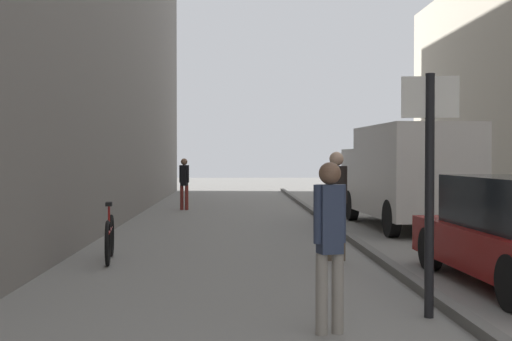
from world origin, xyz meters
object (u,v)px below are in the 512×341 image
object	(u,v)px
pedestrian_main_foreground	(184,180)
street_sign_post	(430,173)
pedestrian_mid_block	(330,235)
pedestrian_far_crossing	(336,198)
bicycle_leaning	(110,238)
delivery_van	(406,174)

from	to	relation	value
pedestrian_main_foreground	street_sign_post	bearing A→B (deg)	-60.23
pedestrian_mid_block	pedestrian_far_crossing	xyz separation A→B (m)	(0.76, 4.62, 0.07)
pedestrian_main_foreground	bicycle_leaning	distance (m)	10.70
bicycle_leaning	pedestrian_main_foreground	bearing A→B (deg)	80.61
street_sign_post	bicycle_leaning	xyz separation A→B (m)	(-4.11, 4.04, -1.16)
pedestrian_main_foreground	delivery_van	distance (m)	8.03
delivery_van	pedestrian_main_foreground	bearing A→B (deg)	132.91
pedestrian_main_foreground	pedestrian_mid_block	size ratio (longest dim) A/B	0.99
pedestrian_main_foreground	pedestrian_far_crossing	world-z (taller)	pedestrian_far_crossing
pedestrian_main_foreground	pedestrian_mid_block	xyz separation A→B (m)	(2.51, -15.36, 0.01)
street_sign_post	pedestrian_main_foreground	bearing A→B (deg)	-65.86
pedestrian_far_crossing	delivery_van	xyz separation A→B (m)	(2.45, 5.12, 0.27)
street_sign_post	delivery_van	bearing A→B (deg)	-92.56
pedestrian_far_crossing	bicycle_leaning	bearing A→B (deg)	3.80
pedestrian_mid_block	street_sign_post	world-z (taller)	street_sign_post
pedestrian_main_foreground	bicycle_leaning	xyz separation A→B (m)	(-0.45, -10.68, -0.57)
pedestrian_mid_block	pedestrian_far_crossing	distance (m)	4.69
pedestrian_main_foreground	pedestrian_mid_block	distance (m)	15.57
pedestrian_far_crossing	delivery_van	world-z (taller)	delivery_van
street_sign_post	pedestrian_mid_block	bearing A→B (deg)	39.19
pedestrian_far_crossing	street_sign_post	bearing A→B (deg)	100.44
pedestrian_mid_block	bicycle_leaning	size ratio (longest dim) A/B	0.94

